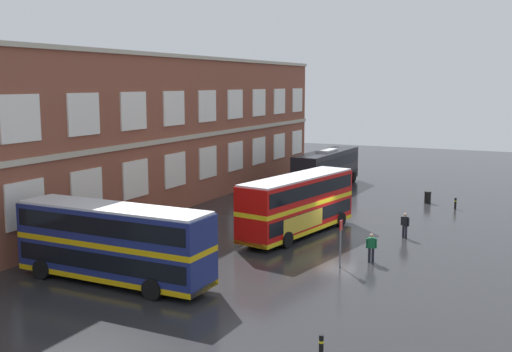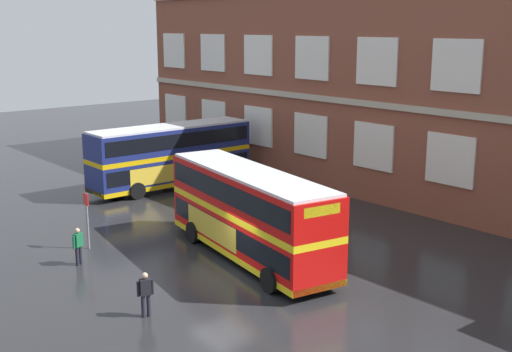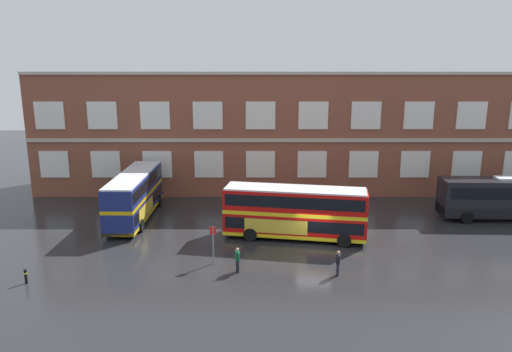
{
  "view_description": "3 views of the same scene",
  "coord_description": "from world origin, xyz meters",
  "px_view_note": "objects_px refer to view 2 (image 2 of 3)",
  "views": [
    {
      "loc": [
        -39.44,
        -12.91,
        10.31
      ],
      "look_at": [
        -5.23,
        3.6,
        4.53
      ],
      "focal_mm": 42.99,
      "sensor_mm": 36.0,
      "label": 1
    },
    {
      "loc": [
        20.58,
        -15.89,
        10.4
      ],
      "look_at": [
        -2.38,
        3.67,
        3.45
      ],
      "focal_mm": 46.28,
      "sensor_mm": 36.0,
      "label": 2
    },
    {
      "loc": [
        -4.3,
        -33.72,
        13.71
      ],
      "look_at": [
        -4.23,
        4.89,
        4.41
      ],
      "focal_mm": 34.07,
      "sensor_mm": 36.0,
      "label": 3
    }
  ],
  "objects_px": {
    "double_decker_near": "(171,155)",
    "double_decker_middle": "(249,213)",
    "second_passenger": "(78,245)",
    "bus_stand_flag": "(87,216)",
    "waiting_passenger": "(146,293)"
  },
  "relations": [
    {
      "from": "double_decker_near",
      "to": "double_decker_middle",
      "type": "xyz_separation_m",
      "value": [
        13.64,
        -4.78,
        0.0
      ]
    },
    {
      "from": "waiting_passenger",
      "to": "second_passenger",
      "type": "xyz_separation_m",
      "value": [
        -6.53,
        0.52,
        0.0
      ]
    },
    {
      "from": "double_decker_middle",
      "to": "second_passenger",
      "type": "height_order",
      "value": "double_decker_middle"
    },
    {
      "from": "waiting_passenger",
      "to": "double_decker_near",
      "type": "bearing_deg",
      "value": 143.95
    },
    {
      "from": "bus_stand_flag",
      "to": "second_passenger",
      "type": "bearing_deg",
      "value": -37.58
    },
    {
      "from": "bus_stand_flag",
      "to": "double_decker_middle",
      "type": "bearing_deg",
      "value": 39.9
    },
    {
      "from": "double_decker_near",
      "to": "waiting_passenger",
      "type": "xyz_separation_m",
      "value": [
        15.94,
        -11.6,
        -1.22
      ]
    },
    {
      "from": "waiting_passenger",
      "to": "double_decker_middle",
      "type": "bearing_deg",
      "value": 108.6
    },
    {
      "from": "double_decker_near",
      "to": "bus_stand_flag",
      "type": "distance_m",
      "value": 12.43
    },
    {
      "from": "double_decker_near",
      "to": "bus_stand_flag",
      "type": "relative_size",
      "value": 4.09
    },
    {
      "from": "second_passenger",
      "to": "bus_stand_flag",
      "type": "xyz_separation_m",
      "value": [
        -1.71,
        1.32,
        0.7
      ]
    },
    {
      "from": "double_decker_middle",
      "to": "second_passenger",
      "type": "xyz_separation_m",
      "value": [
        -4.24,
        -6.3,
        -1.22
      ]
    },
    {
      "from": "second_passenger",
      "to": "bus_stand_flag",
      "type": "distance_m",
      "value": 2.27
    },
    {
      "from": "double_decker_near",
      "to": "double_decker_middle",
      "type": "relative_size",
      "value": 0.98
    },
    {
      "from": "second_passenger",
      "to": "bus_stand_flag",
      "type": "height_order",
      "value": "bus_stand_flag"
    }
  ]
}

